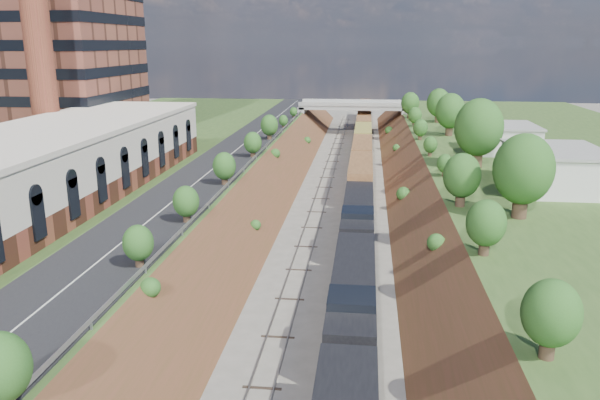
{
  "coord_description": "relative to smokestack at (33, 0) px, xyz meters",
  "views": [
    {
      "loc": [
        3.22,
        -12.01,
        20.16
      ],
      "look_at": [
        -2.75,
        40.14,
        6.0
      ],
      "focal_mm": 35.0,
      "sensor_mm": 36.0,
      "label": 1
    }
  ],
  "objects": [
    {
      "name": "road",
      "position": [
        20.5,
        4.0,
        -19.95
      ],
      "size": [
        8.0,
        180.0,
        0.1
      ],
      "primitive_type": "cube",
      "color": "black",
      "rests_on": "platform_left"
    },
    {
      "name": "smokestack",
      "position": [
        0.0,
        0.0,
        0.0
      ],
      "size": [
        3.2,
        3.2,
        40.0
      ],
      "primitive_type": "cylinder",
      "color": "brown",
      "rests_on": "platform_left"
    },
    {
      "name": "guardrail",
      "position": [
        24.6,
        3.8,
        -19.45
      ],
      "size": [
        0.1,
        171.0,
        0.7
      ],
      "color": "#99999E",
      "rests_on": "platform_left"
    },
    {
      "name": "commercial_building",
      "position": [
        8.0,
        -18.0,
        -16.49
      ],
      "size": [
        14.3,
        62.3,
        7.0
      ],
      "color": "brown",
      "rests_on": "platform_left"
    },
    {
      "name": "tree_left_crest",
      "position": [
        24.2,
        -36.0,
        -17.96
      ],
      "size": [
        2.45,
        2.45,
        3.55
      ],
      "color": "#473323",
      "rests_on": "platform_left"
    },
    {
      "name": "embankment_left",
      "position": [
        25.0,
        4.0,
        -25.0
      ],
      "size": [
        10.0,
        180.0,
        10.0
      ],
      "primitive_type": "cube",
      "rotation": [
        0.0,
        0.79,
        0.0
      ],
      "color": "brown",
      "rests_on": "ground"
    },
    {
      "name": "overpass",
      "position": [
        36.0,
        66.0,
        -20.08
      ],
      "size": [
        24.5,
        8.3,
        7.4
      ],
      "color": "gray",
      "rests_on": "ground"
    },
    {
      "name": "freight_train",
      "position": [
        38.6,
        25.05,
        -22.33
      ],
      "size": [
        3.14,
        159.84,
        4.67
      ],
      "color": "black",
      "rests_on": "ground"
    },
    {
      "name": "rail_right_track",
      "position": [
        38.6,
        4.0,
        -24.91
      ],
      "size": [
        1.58,
        180.0,
        0.18
      ],
      "primitive_type": "cube",
      "color": "gray",
      "rests_on": "ground"
    },
    {
      "name": "embankment_right",
      "position": [
        47.0,
        4.0,
        -25.0
      ],
      "size": [
        10.0,
        180.0,
        10.0
      ],
      "primitive_type": "cube",
      "rotation": [
        0.0,
        0.79,
        0.0
      ],
      "color": "brown",
      "rests_on": "ground"
    },
    {
      "name": "white_building_far",
      "position": [
        59.0,
        18.0,
        -18.2
      ],
      "size": [
        8.0,
        10.0,
        3.6
      ],
      "primitive_type": "cube",
      "color": "silver",
      "rests_on": "platform_right"
    },
    {
      "name": "rail_left_track",
      "position": [
        33.4,
        4.0,
        -24.91
      ],
      "size": [
        1.58,
        180.0,
        0.18
      ],
      "primitive_type": "cube",
      "color": "gray",
      "rests_on": "ground"
    },
    {
      "name": "tree_right_large",
      "position": [
        53.0,
        -16.0,
        -15.62
      ],
      "size": [
        5.25,
        5.25,
        7.61
      ],
      "color": "#473323",
      "rests_on": "platform_right"
    },
    {
      "name": "platform_left",
      "position": [
        3.0,
        4.0,
        -22.5
      ],
      "size": [
        44.0,
        180.0,
        5.0
      ],
      "primitive_type": "cube",
      "color": "#345121",
      "rests_on": "ground"
    },
    {
      "name": "white_building_near",
      "position": [
        59.5,
        -4.0,
        -18.0
      ],
      "size": [
        9.0,
        12.0,
        4.0
      ],
      "primitive_type": "cube",
      "color": "silver",
      "rests_on": "platform_right"
    }
  ]
}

